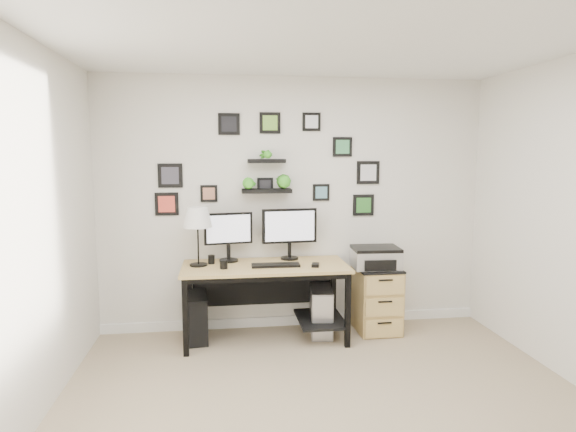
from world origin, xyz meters
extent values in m
plane|color=tan|center=(0.00, 0.00, 0.00)|extent=(4.00, 4.00, 0.00)
plane|color=white|center=(0.00, 0.00, 2.60)|extent=(4.00, 4.00, 0.00)
plane|color=silver|center=(0.00, 2.00, 1.30)|extent=(4.00, 0.00, 4.00)
plane|color=silver|center=(0.00, -2.00, 1.30)|extent=(4.00, 0.00, 4.00)
plane|color=silver|center=(-2.00, 0.00, 1.30)|extent=(0.00, 4.00, 4.00)
cube|color=white|center=(0.00, 1.99, 0.05)|extent=(4.00, 0.03, 0.10)
cube|color=tan|center=(-0.34, 1.63, 0.73)|extent=(1.60, 0.70, 0.03)
cube|color=black|center=(-0.34, 1.63, 0.69)|extent=(1.54, 0.64, 0.05)
cube|color=black|center=(-0.34, 1.96, 0.46)|extent=(1.44, 0.02, 0.41)
cube|color=black|center=(0.21, 1.63, 0.18)|extent=(0.45, 0.63, 0.03)
cube|color=black|center=(-1.09, 1.33, 0.36)|extent=(0.05, 0.05, 0.72)
cube|color=black|center=(-1.09, 1.93, 0.36)|extent=(0.05, 0.05, 0.72)
cube|color=black|center=(0.41, 1.33, 0.36)|extent=(0.05, 0.05, 0.72)
cube|color=black|center=(0.41, 1.93, 0.36)|extent=(0.05, 0.05, 0.72)
cylinder|color=black|center=(-0.69, 1.84, 0.76)|extent=(0.22, 0.22, 0.02)
cylinder|color=black|center=(-0.69, 1.84, 0.84)|extent=(0.04, 0.04, 0.17)
cube|color=black|center=(-0.69, 1.83, 1.09)|extent=(0.48, 0.11, 0.31)
cube|color=silver|center=(-0.69, 1.81, 1.09)|extent=(0.43, 0.07, 0.27)
cylinder|color=black|center=(-0.07, 1.86, 0.76)|extent=(0.19, 0.19, 0.02)
cylinder|color=black|center=(-0.07, 1.86, 0.84)|extent=(0.04, 0.04, 0.16)
cube|color=black|center=(-0.07, 1.85, 1.10)|extent=(0.56, 0.07, 0.35)
cube|color=silver|center=(-0.07, 1.83, 1.10)|extent=(0.50, 0.04, 0.30)
cube|color=black|center=(-0.25, 1.56, 0.76)|extent=(0.47, 0.16, 0.02)
cube|color=black|center=(0.13, 1.50, 0.77)|extent=(0.09, 0.12, 0.03)
cylinder|color=black|center=(-0.98, 1.69, 0.76)|extent=(0.17, 0.17, 0.02)
cylinder|color=black|center=(-0.98, 1.69, 1.02)|extent=(0.02, 0.02, 0.51)
cone|color=white|center=(-0.98, 1.69, 1.22)|extent=(0.28, 0.28, 0.19)
cylinder|color=black|center=(-0.74, 1.53, 0.79)|extent=(0.07, 0.07, 0.08)
cylinder|color=black|center=(-0.86, 1.76, 0.79)|extent=(0.07, 0.07, 0.09)
cube|color=black|center=(-1.02, 1.72, 0.23)|extent=(0.24, 0.47, 0.45)
cube|color=gray|center=(0.23, 1.71, 0.24)|extent=(0.27, 0.50, 0.47)
cube|color=silver|center=(0.20, 1.48, 0.24)|extent=(0.19, 0.04, 0.44)
cube|color=tan|center=(0.82, 1.73, 0.33)|extent=(0.42, 0.50, 0.65)
cube|color=black|center=(0.82, 1.73, 0.66)|extent=(0.43, 0.51, 0.02)
cube|color=tan|center=(0.82, 1.47, 0.11)|extent=(0.39, 0.02, 0.18)
cylinder|color=black|center=(0.82, 1.46, 0.17)|extent=(0.14, 0.02, 0.02)
cube|color=tan|center=(0.82, 1.47, 0.33)|extent=(0.39, 0.02, 0.18)
cylinder|color=black|center=(0.82, 1.46, 0.39)|extent=(0.14, 0.02, 0.02)
cube|color=tan|center=(0.82, 1.47, 0.54)|extent=(0.39, 0.02, 0.18)
cylinder|color=black|center=(0.82, 1.46, 0.60)|extent=(0.14, 0.02, 0.02)
cube|color=silver|center=(0.79, 1.70, 0.76)|extent=(0.48, 0.38, 0.18)
cube|color=black|center=(0.79, 1.70, 0.87)|extent=(0.48, 0.38, 0.03)
cube|color=black|center=(0.78, 1.52, 0.74)|extent=(0.32, 0.04, 0.11)
cube|color=black|center=(-0.30, 1.91, 1.45)|extent=(0.50, 0.18, 0.04)
cube|color=black|center=(-0.30, 1.90, 1.75)|extent=(0.38, 0.15, 0.04)
imported|color=green|center=(-0.47, 1.91, 1.60)|extent=(0.15, 0.12, 0.27)
imported|color=green|center=(-0.13, 1.91, 1.60)|extent=(0.15, 0.15, 0.27)
imported|color=green|center=(-0.30, 1.90, 1.90)|extent=(0.13, 0.09, 0.25)
cube|color=black|center=(0.17, 1.99, 2.15)|extent=(0.19, 0.02, 0.19)
cube|color=silver|center=(0.17, 1.98, 2.15)|extent=(0.13, 0.00, 0.13)
cube|color=black|center=(0.50, 1.99, 1.89)|extent=(0.20, 0.02, 0.20)
cube|color=#3F8A55|center=(0.50, 1.98, 1.89)|extent=(0.14, 0.00, 0.14)
cube|color=black|center=(0.28, 1.99, 1.42)|extent=(0.17, 0.02, 0.17)
cube|color=#588A9A|center=(0.28, 1.98, 1.42)|extent=(0.12, 0.00, 0.12)
cube|color=black|center=(-0.31, 1.99, 1.50)|extent=(0.16, 0.02, 0.16)
cube|color=black|center=(-0.31, 1.98, 1.50)|extent=(0.11, 0.00, 0.11)
cube|color=black|center=(0.74, 1.99, 1.28)|extent=(0.22, 0.02, 0.22)
cube|color=#2E732A|center=(0.74, 1.98, 1.28)|extent=(0.16, 0.00, 0.16)
cube|color=black|center=(-0.88, 1.99, 1.42)|extent=(0.17, 0.02, 0.17)
cube|color=#A9694E|center=(-0.88, 1.98, 1.42)|extent=(0.12, 0.00, 0.12)
cube|color=black|center=(-0.26, 1.99, 2.13)|extent=(0.21, 0.02, 0.21)
cube|color=#71A938|center=(-0.26, 1.98, 2.13)|extent=(0.15, 0.00, 0.15)
cube|color=black|center=(-1.30, 1.99, 1.32)|extent=(0.23, 0.02, 0.23)
cube|color=#DC4433|center=(-1.30, 1.98, 1.32)|extent=(0.16, 0.00, 0.16)
cube|color=black|center=(-0.67, 1.99, 2.12)|extent=(0.21, 0.02, 0.21)
cube|color=black|center=(-0.67, 1.98, 2.12)|extent=(0.15, 0.00, 0.15)
cube|color=black|center=(0.78, 1.99, 1.63)|extent=(0.24, 0.02, 0.24)
cube|color=silver|center=(0.78, 1.98, 1.63)|extent=(0.17, 0.00, 0.17)
cube|color=black|center=(-1.26, 1.99, 1.61)|extent=(0.24, 0.02, 0.24)
cube|color=#393742|center=(-1.26, 1.98, 1.61)|extent=(0.17, 0.00, 0.17)
camera|label=1|loc=(-0.74, -2.92, 1.83)|focal=30.00mm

